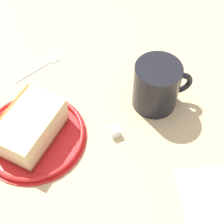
{
  "coord_description": "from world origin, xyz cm",
  "views": [
    {
      "loc": [
        -18.39,
        -31.58,
        50.84
      ],
      "look_at": [
        1.1,
        -3.26,
        3.0
      ],
      "focal_mm": 54.84,
      "sensor_mm": 36.0,
      "label": 1
    }
  ],
  "objects_px": {
    "folded_napkin": "(223,196)",
    "sugar_cube": "(114,132)",
    "teaspoon": "(48,62)",
    "small_plate": "(34,135)",
    "cake_slice": "(29,127)",
    "tea_mug": "(157,86)"
  },
  "relations": [
    {
      "from": "cake_slice",
      "to": "tea_mug",
      "type": "relative_size",
      "value": 1.39
    },
    {
      "from": "teaspoon",
      "to": "small_plate",
      "type": "bearing_deg",
      "value": -125.85
    },
    {
      "from": "teaspoon",
      "to": "folded_napkin",
      "type": "xyz_separation_m",
      "value": [
        0.09,
        -0.41,
        -0.0
      ]
    },
    {
      "from": "folded_napkin",
      "to": "sugar_cube",
      "type": "distance_m",
      "value": 0.2
    },
    {
      "from": "cake_slice",
      "to": "small_plate",
      "type": "bearing_deg",
      "value": -61.07
    },
    {
      "from": "folded_napkin",
      "to": "sugar_cube",
      "type": "height_order",
      "value": "sugar_cube"
    },
    {
      "from": "tea_mug",
      "to": "folded_napkin",
      "type": "height_order",
      "value": "tea_mug"
    },
    {
      "from": "cake_slice",
      "to": "folded_napkin",
      "type": "relative_size",
      "value": 1.07
    },
    {
      "from": "cake_slice",
      "to": "sugar_cube",
      "type": "xyz_separation_m",
      "value": [
        0.12,
        -0.08,
        -0.02
      ]
    },
    {
      "from": "teaspoon",
      "to": "sugar_cube",
      "type": "height_order",
      "value": "sugar_cube"
    },
    {
      "from": "small_plate",
      "to": "cake_slice",
      "type": "distance_m",
      "value": 0.03
    },
    {
      "from": "small_plate",
      "to": "sugar_cube",
      "type": "height_order",
      "value": "sugar_cube"
    },
    {
      "from": "teaspoon",
      "to": "folded_napkin",
      "type": "height_order",
      "value": "teaspoon"
    },
    {
      "from": "teaspoon",
      "to": "sugar_cube",
      "type": "relative_size",
      "value": 6.8
    },
    {
      "from": "teaspoon",
      "to": "cake_slice",
      "type": "bearing_deg",
      "value": -126.64
    },
    {
      "from": "small_plate",
      "to": "sugar_cube",
      "type": "distance_m",
      "value": 0.14
    },
    {
      "from": "tea_mug",
      "to": "teaspoon",
      "type": "relative_size",
      "value": 0.92
    },
    {
      "from": "sugar_cube",
      "to": "small_plate",
      "type": "bearing_deg",
      "value": 148.04
    },
    {
      "from": "tea_mug",
      "to": "folded_napkin",
      "type": "bearing_deg",
      "value": -98.14
    },
    {
      "from": "teaspoon",
      "to": "sugar_cube",
      "type": "xyz_separation_m",
      "value": [
        0.01,
        -0.22,
        0.0
      ]
    },
    {
      "from": "cake_slice",
      "to": "teaspoon",
      "type": "relative_size",
      "value": 1.27
    },
    {
      "from": "tea_mug",
      "to": "sugar_cube",
      "type": "distance_m",
      "value": 0.11
    }
  ]
}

